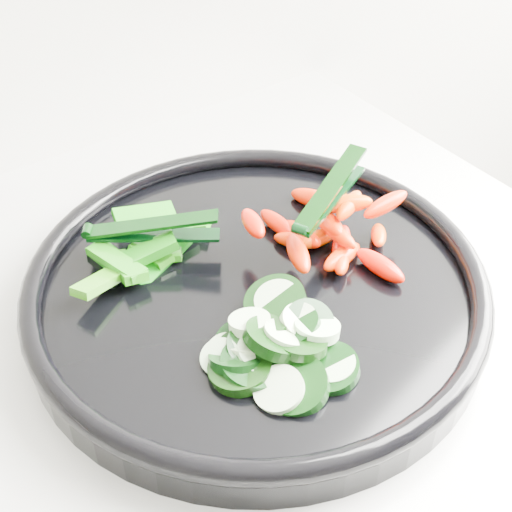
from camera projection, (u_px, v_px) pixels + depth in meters
veggie_tray at (256, 288)px, 0.58m from camera, size 0.41×0.41×0.04m
cucumber_pile at (272, 346)px, 0.51m from camera, size 0.12×0.12×0.04m
carrot_pile at (328, 230)px, 0.60m from camera, size 0.14×0.16×0.05m
pepper_pile at (141, 252)px, 0.60m from camera, size 0.15×0.09×0.04m
tong_carrot at (329, 195)px, 0.59m from camera, size 0.11×0.06×0.02m
tong_pepper at (149, 230)px, 0.59m from camera, size 0.10×0.08×0.02m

